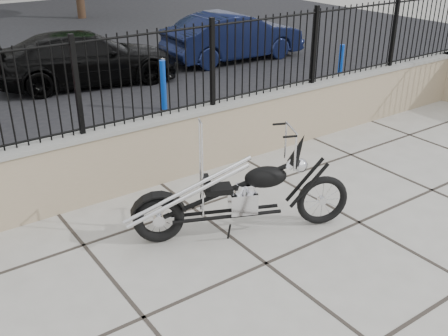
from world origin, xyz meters
TOP-DOWN VIEW (x-y plane):
  - ground_plane at (0.00, 0.00)m, footprint 90.00×90.00m
  - retaining_wall at (0.00, 2.50)m, footprint 14.00×0.36m
  - iron_fence at (0.00, 2.50)m, footprint 14.00×0.08m
  - chopper_motorcycle at (0.13, 0.69)m, footprint 2.45×1.40m
  - car_black at (1.15, 7.82)m, footprint 4.31×2.34m
  - car_blue at (5.23, 7.74)m, footprint 3.88×1.50m
  - bollard_b at (1.67, 5.22)m, footprint 0.15×0.15m
  - bollard_c at (5.91, 4.52)m, footprint 0.14×0.14m

SIDE VIEW (x-z plane):
  - ground_plane at x=0.00m, z-range 0.00..0.00m
  - bollard_c at x=5.91m, z-range 0.00..0.89m
  - retaining_wall at x=0.00m, z-range 0.00..0.96m
  - bollard_b at x=1.67m, z-range 0.00..0.98m
  - car_black at x=1.15m, z-range 0.00..1.18m
  - car_blue at x=5.23m, z-range 0.00..1.26m
  - chopper_motorcycle at x=0.13m, z-range 0.00..1.49m
  - iron_fence at x=0.00m, z-range 0.96..2.16m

